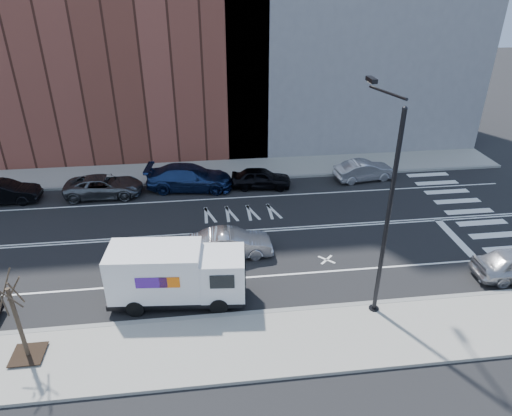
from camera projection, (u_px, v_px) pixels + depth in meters
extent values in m
plane|color=black|center=(207.00, 234.00, 25.54)|extent=(120.00, 120.00, 0.00)
cube|color=gray|center=(213.00, 348.00, 17.80)|extent=(44.00, 3.60, 0.15)
cube|color=gray|center=(204.00, 171.00, 33.22)|extent=(44.00, 3.60, 0.15)
cube|color=gray|center=(212.00, 317.00, 19.37)|extent=(44.00, 0.25, 0.17)
cube|color=gray|center=(204.00, 181.00, 31.64)|extent=(44.00, 0.25, 0.17)
cube|color=brown|center=(83.00, 2.00, 33.20)|extent=(26.00, 10.00, 22.00)
cylinder|color=black|center=(387.00, 222.00, 17.70)|extent=(0.18, 0.18, 9.00)
cylinder|color=black|center=(374.00, 310.00, 19.77)|extent=(0.44, 0.44, 0.20)
sphere|color=black|center=(405.00, 109.00, 15.62)|extent=(0.20, 0.20, 0.20)
cylinder|color=black|center=(387.00, 92.00, 17.04)|extent=(0.11, 3.49, 0.48)
cube|color=black|center=(372.00, 80.00, 18.48)|extent=(0.25, 0.80, 0.18)
cube|color=#FFF2CC|center=(371.00, 82.00, 18.53)|extent=(0.18, 0.55, 0.03)
cube|color=black|center=(28.00, 354.00, 17.32)|extent=(1.20, 1.20, 0.04)
cylinder|color=#382B1E|center=(18.00, 324.00, 16.60)|extent=(0.16, 0.16, 3.20)
cylinder|color=#382B1E|center=(16.00, 293.00, 15.98)|extent=(0.06, 0.80, 1.44)
cylinder|color=#382B1E|center=(13.00, 289.00, 16.17)|extent=(0.81, 0.31, 1.19)
cylinder|color=#382B1E|center=(4.00, 291.00, 16.06)|extent=(0.58, 0.76, 1.50)
cylinder|color=#382B1E|center=(1.00, 296.00, 15.80)|extent=(0.47, 0.61, 1.37)
cylinder|color=#382B1E|center=(9.00, 297.00, 15.75)|extent=(0.72, 0.29, 1.13)
cube|color=black|center=(177.00, 293.00, 20.28)|extent=(5.96, 2.46, 0.28)
cube|color=silver|center=(223.00, 273.00, 19.86)|extent=(2.04, 2.17, 1.87)
cube|color=black|center=(245.00, 267.00, 19.76)|extent=(0.21, 1.73, 0.89)
cube|color=black|center=(222.00, 282.00, 18.83)|extent=(1.03, 0.13, 0.66)
cube|color=black|center=(223.00, 254.00, 20.63)|extent=(1.03, 0.13, 0.66)
cube|color=black|center=(244.00, 289.00, 20.33)|extent=(0.30, 1.88, 0.33)
cube|color=silver|center=(156.00, 271.00, 19.68)|extent=(4.10, 2.39, 2.16)
cube|color=#47198C|center=(151.00, 283.00, 18.69)|extent=(1.31, 0.13, 0.52)
cube|color=orange|center=(170.00, 283.00, 18.71)|extent=(0.84, 0.09, 0.52)
cube|color=#47198C|center=(159.00, 254.00, 20.54)|extent=(1.31, 0.13, 0.52)
cube|color=orange|center=(176.00, 254.00, 20.57)|extent=(0.84, 0.09, 0.52)
cylinder|color=black|center=(219.00, 306.00, 19.53)|extent=(0.81, 0.33, 0.79)
cylinder|color=black|center=(220.00, 279.00, 21.18)|extent=(0.81, 0.33, 0.79)
cylinder|color=black|center=(135.00, 308.00, 19.41)|extent=(0.81, 0.33, 0.79)
cylinder|color=black|center=(143.00, 281.00, 21.07)|extent=(0.81, 0.33, 0.79)
imported|color=black|center=(4.00, 192.00, 28.66)|extent=(4.31, 1.56, 1.41)
imported|color=#505358|center=(104.00, 186.00, 29.49)|extent=(4.93, 2.31, 1.36)
imported|color=navy|center=(190.00, 177.00, 30.36)|extent=(5.97, 3.00, 1.66)
imported|color=black|center=(261.00, 178.00, 30.64)|extent=(4.17, 2.11, 1.36)
imported|color=#ADACB1|center=(365.00, 171.00, 31.74)|extent=(4.34, 2.01, 1.38)
imported|color=#A3A3A8|center=(230.00, 243.00, 23.36)|extent=(4.28, 1.54, 1.40)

